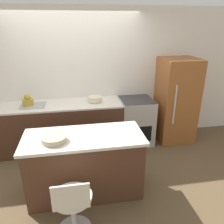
{
  "coord_description": "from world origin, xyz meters",
  "views": [
    {
      "loc": [
        0.0,
        -3.55,
        2.29
      ],
      "look_at": [
        0.57,
        -0.31,
        0.95
      ],
      "focal_mm": 35.0,
      "sensor_mm": 36.0,
      "label": 1
    }
  ],
  "objects_px": {
    "kettle": "(28,101)",
    "mixing_bowl": "(95,99)",
    "refrigerator": "(176,101)",
    "oven_range": "(136,121)",
    "stool_chair": "(73,207)"
  },
  "relations": [
    {
      "from": "stool_chair",
      "to": "oven_range",
      "type": "bearing_deg",
      "value": 57.36
    },
    {
      "from": "kettle",
      "to": "mixing_bowl",
      "type": "bearing_deg",
      "value": -0.0
    },
    {
      "from": "refrigerator",
      "to": "mixing_bowl",
      "type": "distance_m",
      "value": 1.65
    },
    {
      "from": "refrigerator",
      "to": "oven_range",
      "type": "bearing_deg",
      "value": 179.35
    },
    {
      "from": "refrigerator",
      "to": "kettle",
      "type": "relative_size",
      "value": 8.04
    },
    {
      "from": "oven_range",
      "to": "refrigerator",
      "type": "bearing_deg",
      "value": -0.65
    },
    {
      "from": "oven_range",
      "to": "stool_chair",
      "type": "relative_size",
      "value": 1.09
    },
    {
      "from": "oven_range",
      "to": "stool_chair",
      "type": "distance_m",
      "value": 2.38
    },
    {
      "from": "oven_range",
      "to": "kettle",
      "type": "xyz_separation_m",
      "value": [
        -2.03,
        0.02,
        0.54
      ]
    },
    {
      "from": "mixing_bowl",
      "to": "kettle",
      "type": "bearing_deg",
      "value": 180.0
    },
    {
      "from": "refrigerator",
      "to": "mixing_bowl",
      "type": "xyz_separation_m",
      "value": [
        -1.64,
        0.03,
        0.12
      ]
    },
    {
      "from": "refrigerator",
      "to": "stool_chair",
      "type": "height_order",
      "value": "refrigerator"
    },
    {
      "from": "mixing_bowl",
      "to": "oven_range",
      "type": "bearing_deg",
      "value": -1.63
    },
    {
      "from": "kettle",
      "to": "mixing_bowl",
      "type": "xyz_separation_m",
      "value": [
        1.21,
        -0.0,
        -0.03
      ]
    },
    {
      "from": "kettle",
      "to": "refrigerator",
      "type": "bearing_deg",
      "value": -0.66
    }
  ]
}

